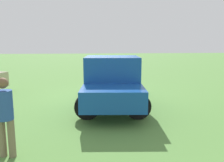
% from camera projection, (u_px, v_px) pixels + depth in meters
% --- Properties ---
extents(ground_plane, '(80.00, 80.00, 0.00)m').
position_uv_depth(ground_plane, '(104.00, 99.00, 9.39)').
color(ground_plane, '#54843D').
extents(pickup_truck, '(2.58, 5.02, 1.80)m').
position_uv_depth(pickup_truck, '(112.00, 81.00, 8.18)').
color(pickup_truck, black).
rests_on(pickup_truck, ground_plane).
extents(person_bystander, '(0.39, 0.39, 1.61)m').
position_uv_depth(person_bystander, '(5.00, 113.00, 4.49)').
color(person_bystander, '#7A6B51').
rests_on(person_bystander, ground_plane).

